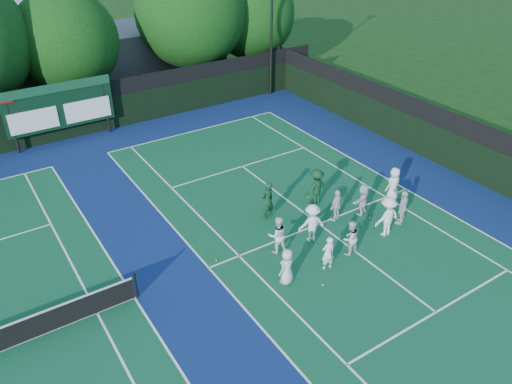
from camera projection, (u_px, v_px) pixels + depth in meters
ground at (334, 235)px, 21.18m from camera, size 120.00×120.00×0.00m
court_apron at (197, 273)px, 19.10m from camera, size 34.00×32.00×0.01m
near_court at (319, 224)px, 21.89m from camera, size 11.05×23.85×0.01m
back_fence at (78, 114)px, 29.17m from camera, size 34.00×0.08×3.00m
divider_fence_right at (458, 147)px, 25.40m from camera, size 0.08×32.00×3.00m
scoreboard at (59, 107)px, 27.97m from camera, size 6.00×0.21×3.55m
clubhouse at (100, 60)px, 36.44m from camera, size 18.00×6.00×4.00m
light_pole_right at (272, 2)px, 32.70m from camera, size 1.20×0.30×10.12m
tree_c at (69, 43)px, 30.59m from camera, size 6.30×6.30×7.86m
tree_d at (192, 14)px, 34.14m from camera, size 7.61×7.61×9.34m
tree_e at (252, 16)px, 36.77m from camera, size 6.42×6.42×8.03m
tennis_ball_0 at (323, 285)px, 18.48m from camera, size 0.07×0.07×0.07m
tennis_ball_2 at (391, 213)px, 22.61m from camera, size 0.07×0.07×0.07m
tennis_ball_3 at (216, 260)px, 19.70m from camera, size 0.07×0.07×0.07m
tennis_ball_4 at (308, 197)px, 23.76m from camera, size 0.07×0.07×0.07m
tennis_ball_5 at (370, 218)px, 22.27m from camera, size 0.07×0.07×0.07m
player_front_0 at (287, 266)px, 18.29m from camera, size 0.84×0.68×1.48m
player_front_1 at (328, 253)px, 18.97m from camera, size 0.58×0.42×1.47m
player_front_2 at (350, 238)px, 19.77m from camera, size 0.78×0.63×1.51m
player_front_3 at (387, 216)px, 20.80m from camera, size 1.19×0.71×1.82m
player_front_4 at (403, 207)px, 21.56m from camera, size 1.04×0.74×1.63m
player_back_0 at (278, 235)px, 19.83m from camera, size 0.94×0.83×1.64m
player_back_1 at (312, 223)px, 20.48m from camera, size 1.24×0.92×1.71m
player_back_2 at (337, 205)px, 21.81m from camera, size 0.96×0.61×1.52m
player_back_3 at (363, 199)px, 22.26m from camera, size 1.45×0.93×1.49m
player_back_4 at (394, 184)px, 23.25m from camera, size 0.83×0.56×1.66m
coach_left at (267, 201)px, 21.84m from camera, size 0.72×0.53×1.83m
coach_right at (316, 187)px, 22.90m from camera, size 1.17×0.70×1.78m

